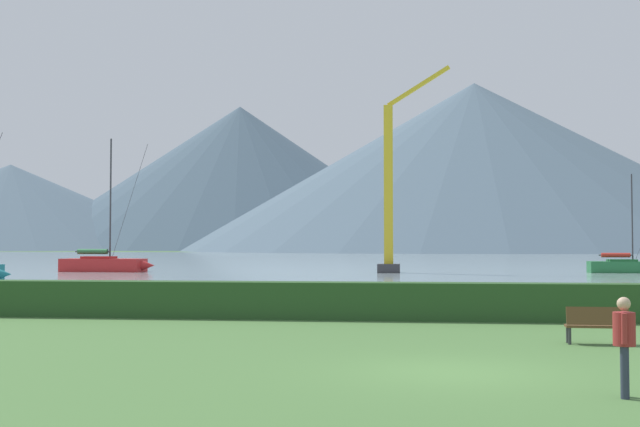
{
  "coord_description": "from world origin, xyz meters",
  "views": [
    {
      "loc": [
        -0.76,
        -16.0,
        2.51
      ],
      "look_at": [
        -8.68,
        51.22,
        5.18
      ],
      "focal_mm": 44.91,
      "sensor_mm": 36.0,
      "label": 1
    }
  ],
  "objects_px": {
    "park_bench_near_path": "(597,323)",
    "dock_crane": "(390,198)",
    "sailboat_slip_3": "(628,266)",
    "sailboat_slip_6": "(104,264)",
    "person_seated_viewer": "(624,338)"
  },
  "relations": [
    {
      "from": "park_bench_near_path",
      "to": "sailboat_slip_3",
      "type": "bearing_deg",
      "value": 76.88
    },
    {
      "from": "person_seated_viewer",
      "to": "park_bench_near_path",
      "type": "bearing_deg",
      "value": 95.2
    },
    {
      "from": "park_bench_near_path",
      "to": "dock_crane",
      "type": "xyz_separation_m",
      "value": [
        -6.68,
        51.51,
        6.19
      ]
    },
    {
      "from": "sailboat_slip_3",
      "to": "sailboat_slip_6",
      "type": "xyz_separation_m",
      "value": [
        -48.03,
        -2.43,
        0.13
      ]
    },
    {
      "from": "sailboat_slip_3",
      "to": "dock_crane",
      "type": "xyz_separation_m",
      "value": [
        -21.2,
        -2.36,
        6.09
      ]
    },
    {
      "from": "sailboat_slip_3",
      "to": "park_bench_near_path",
      "type": "bearing_deg",
      "value": -103.62
    },
    {
      "from": "park_bench_near_path",
      "to": "person_seated_viewer",
      "type": "bearing_deg",
      "value": -97.0
    },
    {
      "from": "person_seated_viewer",
      "to": "sailboat_slip_6",
      "type": "bearing_deg",
      "value": 133.06
    },
    {
      "from": "sailboat_slip_3",
      "to": "person_seated_viewer",
      "type": "distance_m",
      "value": 63.07
    },
    {
      "from": "sailboat_slip_3",
      "to": "park_bench_near_path",
      "type": "xyz_separation_m",
      "value": [
        -14.52,
        -53.87,
        -0.1
      ]
    },
    {
      "from": "sailboat_slip_3",
      "to": "person_seated_viewer",
      "type": "xyz_separation_m",
      "value": [
        -15.66,
        -61.09,
        0.35
      ]
    },
    {
      "from": "person_seated_viewer",
      "to": "dock_crane",
      "type": "xyz_separation_m",
      "value": [
        -5.54,
        58.73,
        5.75
      ]
    },
    {
      "from": "sailboat_slip_3",
      "to": "park_bench_near_path",
      "type": "height_order",
      "value": "sailboat_slip_3"
    },
    {
      "from": "sailboat_slip_6",
      "to": "park_bench_near_path",
      "type": "distance_m",
      "value": 61.39
    },
    {
      "from": "sailboat_slip_3",
      "to": "person_seated_viewer",
      "type": "relative_size",
      "value": 5.4
    }
  ]
}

